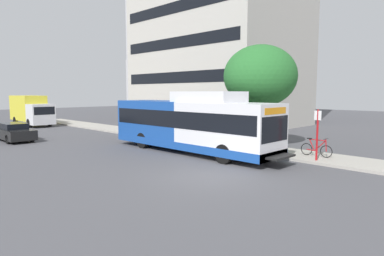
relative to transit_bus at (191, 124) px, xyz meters
name	(u,v)px	position (x,y,z in m)	size (l,w,h in m)	color
ground_plane	(110,153)	(-3.63, 3.12, -1.70)	(120.00, 120.00, 0.00)	#4C4C51
sidewalk_curb	(213,143)	(3.37, 1.12, -1.63)	(3.00, 56.00, 0.14)	#A8A399
transit_bus	(191,124)	(0.00, 0.00, 0.00)	(2.58, 12.25, 3.65)	white
bus_stop_sign_pole	(317,131)	(2.31, -6.77, -0.05)	(0.10, 0.36, 2.60)	red
bicycle_parked	(316,149)	(3.35, -6.29, -1.14)	(0.52, 1.76, 1.02)	black
street_tree_near_stop	(260,76)	(4.40, -1.92, 2.93)	(4.69, 4.69, 6.50)	#4C3823
parked_car_far_lane	(14,132)	(-5.94, 12.70, -1.04)	(1.80, 4.50, 1.33)	black
box_truck_background	(31,110)	(-0.68, 23.87, 0.04)	(2.32, 7.01, 3.25)	silver
lattice_comm_tower	(129,33)	(12.44, 24.07, 9.80)	(1.10, 1.10, 34.14)	#B7B7BC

